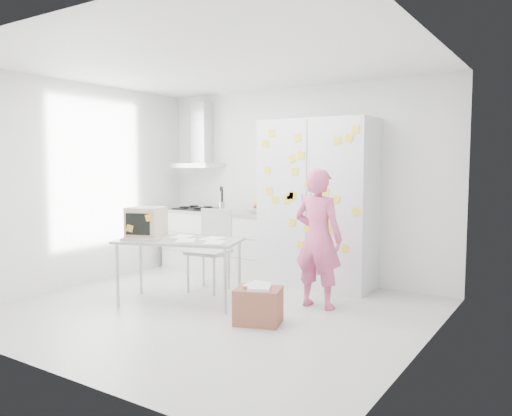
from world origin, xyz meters
The scene contains 10 objects.
floor centered at (0.00, 0.00, -0.01)m, with size 4.50×4.00×0.02m, color silver.
walls centered at (0.00, 0.72, 1.35)m, with size 4.52×4.01×2.70m.
ceiling centered at (0.00, 0.00, 2.70)m, with size 4.50×4.00×0.02m, color white.
counter_run centered at (-1.20, 1.70, 0.47)m, with size 1.84×0.63×1.28m.
range_hood centered at (-1.65, 1.84, 1.96)m, with size 0.70×0.48×1.01m.
tall_cabinet centered at (0.45, 1.67, 1.10)m, with size 1.50×0.68×2.20m.
person centered at (0.91, 0.75, 0.79)m, with size 0.57×0.38×1.58m, color #E1578C.
desk centered at (-0.79, -0.04, 0.84)m, with size 1.55×1.12×1.11m.
chair centered at (-0.60, 0.75, 0.59)m, with size 0.53×0.53×1.04m.
cardboard_box centered at (0.66, -0.10, 0.19)m, with size 0.55×0.49×0.40m.
Camera 1 is at (3.34, -4.28, 1.62)m, focal length 35.00 mm.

